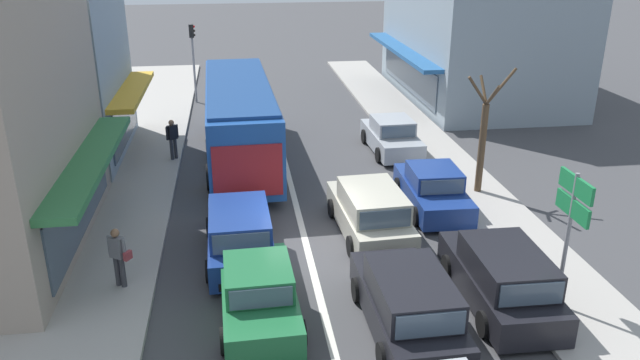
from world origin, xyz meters
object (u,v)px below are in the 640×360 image
Objects in this scene: wagon_queue_gap_filler at (240,234)px; traffic_light_downstreet at (193,50)px; pedestrian_with_handbag_near at (118,254)px; wagon_adjacent_lane_lead at (370,212)px; wagon_behind_bus_near at (408,304)px; parked_sedan_kerb_second at (433,190)px; pedestrian_browsing_midblock at (173,137)px; parked_wagon_kerb_front at (502,278)px; parked_sedan_kerb_third at (391,136)px; street_tree_right at (483,138)px; directional_road_sign at (572,210)px; sedan_queue_far_back at (259,294)px; city_bus at (239,116)px.

traffic_light_downstreet reaches higher than wagon_queue_gap_filler.
wagon_adjacent_lane_lead is at bearing 17.93° from pedestrian_with_handbag_near.
wagon_adjacent_lane_lead is (0.22, 5.06, 0.00)m from wagon_behind_bus_near.
wagon_adjacent_lane_lead is at bearing -70.76° from traffic_light_downstreet.
pedestrian_browsing_midblock reaches higher than parked_sedan_kerb_second.
traffic_light_downstreet is at bearing 111.38° from parked_wagon_kerb_front.
street_tree_right is (1.94, -4.96, 1.42)m from parked_sedan_kerb_third.
parked_wagon_kerb_front is 1.26× the size of directional_road_sign.
pedestrian_browsing_midblock is (-9.03, -0.08, 0.40)m from parked_sedan_kerb_third.
wagon_queue_gap_filler is 1.26× the size of directional_road_sign.
parked_sedan_kerb_second is at bearing 21.57° from wagon_queue_gap_filler.
sedan_queue_far_back is 10.57m from street_tree_right.
wagon_behind_bus_near is 2.77× the size of pedestrian_browsing_midblock.
wagon_behind_bus_near is 2.77× the size of pedestrian_with_handbag_near.
wagon_behind_bus_near is at bearing -174.49° from directional_road_sign.
parked_wagon_kerb_front is at bearing -27.73° from wagon_queue_gap_filler.
sedan_queue_far_back is (-3.59, -4.02, -0.08)m from wagon_adjacent_lane_lead.
city_bus is at bearing 71.10° from pedestrian_with_handbag_near.
street_tree_right is 12.61m from pedestrian_with_handbag_near.
wagon_adjacent_lane_lead and parked_wagon_kerb_front have the same top height.
city_bus is 11.41m from sedan_queue_far_back.
city_bus is at bearing 137.86° from parked_sedan_kerb_second.
wagon_adjacent_lane_lead is 7.42m from pedestrian_with_handbag_near.
parked_sedan_kerb_second is (6.26, -5.67, -1.22)m from city_bus.
directional_road_sign reaches higher than city_bus.
wagon_queue_gap_filler is 1.08× the size of traffic_light_downstreet.
parked_sedan_kerb_second is at bearing 67.97° from wagon_behind_bus_near.
pedestrian_with_handbag_near is at bearing -134.27° from parked_sedan_kerb_third.
city_bus is at bearing 150.41° from street_tree_right.
city_bus is 13.15m from parked_wagon_kerb_front.
parked_sedan_kerb_second is 1.01× the size of traffic_light_downstreet.
wagon_adjacent_lane_lead is 2.81× the size of pedestrian_browsing_midblock.
parked_wagon_kerb_front is 1.01× the size of street_tree_right.
street_tree_right reaches higher than city_bus.
sedan_queue_far_back is 1.18× the size of directional_road_sign.
traffic_light_downstreet reaches higher than parked_sedan_kerb_third.
directional_road_sign is at bearing 5.51° from wagon_behind_bus_near.
parked_sedan_kerb_third is 13.80m from pedestrian_with_handbag_near.
street_tree_right reaches higher than wagon_queue_gap_filler.
street_tree_right reaches higher than parked_sedan_kerb_second.
pedestrian_browsing_midblock is at bearing -179.52° from parked_sedan_kerb_third.
pedestrian_with_handbag_near is (-9.63, -9.88, 0.40)m from parked_sedan_kerb_third.
wagon_adjacent_lane_lead is 18.31m from traffic_light_downstreet.
traffic_light_downstreet is (-5.78, 22.23, 2.11)m from wagon_behind_bus_near.
parked_wagon_kerb_front is 1.07× the size of parked_sedan_kerb_third.
directional_road_sign is 7.38m from street_tree_right.
parked_wagon_kerb_front is (2.39, -4.24, 0.00)m from wagon_adjacent_lane_lead.
parked_wagon_kerb_front reaches higher than parked_sedan_kerb_third.
sedan_queue_far_back is 0.94× the size of street_tree_right.
wagon_behind_bus_near is 0.99× the size of wagon_adjacent_lane_lead.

